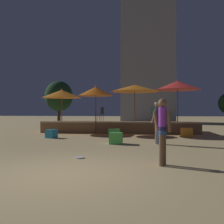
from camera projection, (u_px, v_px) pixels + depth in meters
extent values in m
plane|color=tan|center=(65.00, 174.00, 5.41)|extent=(120.00, 120.00, 0.00)
cube|color=olive|center=(120.00, 127.00, 16.44)|extent=(9.80, 2.91, 0.65)
cube|color=#CCB793|center=(118.00, 122.00, 15.04)|extent=(9.80, 0.12, 0.08)
cylinder|color=brown|center=(96.00, 115.00, 15.03)|extent=(0.05, 0.05, 2.29)
cone|color=orange|center=(96.00, 91.00, 15.02)|extent=(2.13, 2.13, 0.54)
sphere|color=orange|center=(96.00, 86.00, 15.02)|extent=(0.08, 0.08, 0.08)
cylinder|color=brown|center=(178.00, 112.00, 14.90)|extent=(0.05, 0.05, 2.65)
cone|color=red|center=(178.00, 85.00, 14.90)|extent=(2.65, 2.65, 0.53)
sphere|color=red|center=(178.00, 80.00, 14.90)|extent=(0.08, 0.08, 0.08)
cylinder|color=brown|center=(62.00, 115.00, 15.83)|extent=(0.05, 0.05, 2.22)
cone|color=orange|center=(62.00, 94.00, 15.83)|extent=(2.50, 2.50, 0.50)
sphere|color=orange|center=(62.00, 89.00, 15.83)|extent=(0.08, 0.08, 0.08)
cylinder|color=brown|center=(135.00, 113.00, 15.18)|extent=(0.05, 0.05, 2.55)
cone|color=orange|center=(135.00, 88.00, 15.17)|extent=(2.95, 2.95, 0.42)
sphere|color=orange|center=(135.00, 84.00, 15.17)|extent=(0.08, 0.08, 0.08)
cube|color=#4CC651|center=(116.00, 138.00, 10.44)|extent=(0.54, 0.54, 0.47)
cube|color=#4CC651|center=(160.00, 133.00, 13.14)|extent=(0.53, 0.53, 0.41)
cube|color=#4CC651|center=(114.00, 132.00, 13.54)|extent=(0.73, 0.73, 0.41)
cube|color=orange|center=(186.00, 132.00, 13.35)|extent=(0.71, 0.71, 0.47)
cube|color=#2D9EDB|center=(51.00, 134.00, 12.71)|extent=(0.59, 0.59, 0.43)
cylinder|color=brown|center=(161.00, 150.00, 6.22)|extent=(0.13, 0.13, 0.78)
cylinder|color=brown|center=(164.00, 150.00, 6.37)|extent=(0.13, 0.13, 0.78)
cylinder|color=#2D4C7F|center=(163.00, 131.00, 6.29)|extent=(0.20, 0.20, 0.24)
cylinder|color=purple|center=(163.00, 119.00, 6.29)|extent=(0.20, 0.20, 0.60)
cylinder|color=brown|center=(169.00, 122.00, 6.21)|extent=(0.14, 0.12, 0.54)
cylinder|color=brown|center=(156.00, 121.00, 6.37)|extent=(0.20, 0.14, 0.54)
sphere|color=brown|center=(163.00, 103.00, 6.29)|extent=(0.21, 0.21, 0.21)
cylinder|color=#997051|center=(157.00, 134.00, 10.43)|extent=(0.13, 0.13, 0.80)
cylinder|color=#2D4C7F|center=(158.00, 135.00, 10.27)|extent=(0.13, 0.13, 0.80)
cylinder|color=#2D4C7F|center=(157.00, 123.00, 10.35)|extent=(0.21, 0.21, 0.24)
cylinder|color=#333842|center=(157.00, 115.00, 10.34)|extent=(0.21, 0.21, 0.62)
cylinder|color=#997051|center=(154.00, 117.00, 10.30)|extent=(0.23, 0.16, 0.55)
cylinder|color=#997051|center=(161.00, 117.00, 10.39)|extent=(0.16, 0.13, 0.55)
sphere|color=#997051|center=(157.00, 105.00, 10.34)|extent=(0.22, 0.22, 0.22)
cylinder|color=beige|center=(157.00, 103.00, 10.34)|extent=(0.24, 0.24, 0.07)
cylinder|color=#2D3338|center=(100.00, 117.00, 16.81)|extent=(0.02, 0.02, 0.45)
cylinder|color=#2D3338|center=(97.00, 117.00, 16.55)|extent=(0.02, 0.02, 0.45)
cylinder|color=#2D3338|center=(103.00, 117.00, 16.67)|extent=(0.02, 0.02, 0.45)
cylinder|color=#2D3338|center=(101.00, 117.00, 16.41)|extent=(0.02, 0.02, 0.45)
cylinder|color=#2D3338|center=(100.00, 114.00, 16.61)|extent=(0.40, 0.40, 0.02)
cube|color=#2D3338|center=(102.00, 111.00, 16.52)|extent=(0.16, 0.35, 0.45)
cylinder|color=#1E4C47|center=(158.00, 117.00, 16.56)|extent=(0.02, 0.02, 0.45)
cylinder|color=#1E4C47|center=(154.00, 117.00, 16.75)|extent=(0.02, 0.02, 0.45)
cylinder|color=#1E4C47|center=(156.00, 117.00, 16.32)|extent=(0.02, 0.02, 0.45)
cylinder|color=#1E4C47|center=(152.00, 117.00, 16.51)|extent=(0.02, 0.02, 0.45)
cylinder|color=#1E4C47|center=(155.00, 114.00, 16.53)|extent=(0.40, 0.40, 0.02)
cube|color=#1E4C47|center=(153.00, 111.00, 16.40)|extent=(0.32, 0.22, 0.45)
cylinder|color=white|center=(79.00, 157.00, 7.28)|extent=(0.28, 0.28, 0.03)
cylinder|color=#3D2B1C|center=(59.00, 118.00, 21.81)|extent=(0.28, 0.28, 1.59)
ellipsoid|color=#19381E|center=(59.00, 96.00, 21.80)|extent=(2.42, 2.42, 2.66)
cube|color=gray|center=(148.00, 59.00, 30.57)|extent=(6.34, 4.19, 15.64)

